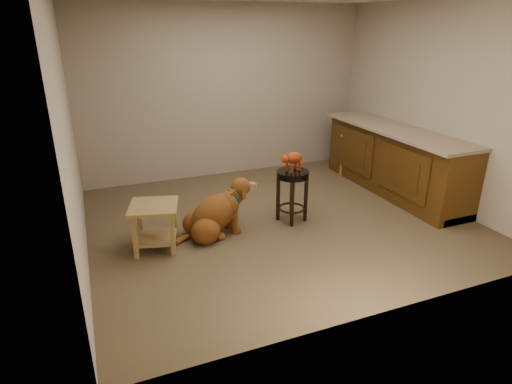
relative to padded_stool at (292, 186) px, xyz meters
name	(u,v)px	position (x,y,z in m)	size (l,w,h in m)	color
floor	(279,220)	(-0.14, 0.05, -0.46)	(4.50, 4.00, 0.01)	brown
room_shell	(282,83)	(-0.14, 0.05, 1.22)	(4.54, 4.04, 2.62)	#9E927F
cabinet_run	(394,162)	(1.80, 0.35, -0.02)	(0.70, 2.56, 0.94)	#4C2E0D
padded_stool	(292,186)	(0.00, 0.00, 0.00)	(0.42, 0.42, 0.64)	black
wood_stool	(355,154)	(1.71, 1.16, -0.11)	(0.48, 0.48, 0.68)	brown
side_table	(155,220)	(-1.68, -0.10, -0.12)	(0.61, 0.61, 0.51)	olive
golden_retriever	(215,215)	(-1.00, -0.03, -0.20)	(1.07, 0.57, 0.68)	brown
tabby_kitten	(293,159)	(-0.01, 0.00, 0.34)	(0.40, 0.27, 0.28)	#912F0E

